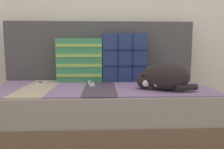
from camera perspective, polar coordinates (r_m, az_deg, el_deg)
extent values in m
plane|color=#A89E8E|center=(1.80, -3.10, -16.42)|extent=(14.00, 14.00, 0.00)
cube|color=brown|center=(1.87, -3.10, -12.27)|extent=(1.79, 0.88, 0.20)
cube|color=gray|center=(1.81, -3.14, -6.30)|extent=(1.75, 0.86, 0.20)
cube|color=gray|center=(1.92, -25.30, -3.03)|extent=(0.24, 0.78, 0.01)
cube|color=tan|center=(1.84, -18.35, -3.12)|extent=(0.24, 0.78, 0.01)
cube|color=gray|center=(1.79, -10.91, -3.16)|extent=(0.24, 0.78, 0.01)
cube|color=#423847|center=(1.77, -3.17, -3.14)|extent=(0.24, 0.78, 0.01)
cube|color=gray|center=(1.78, 4.58, -3.07)|extent=(0.24, 0.78, 0.01)
cube|color=gray|center=(1.83, 12.08, -2.95)|extent=(0.24, 0.78, 0.01)
cube|color=gray|center=(1.90, 19.09, -2.79)|extent=(0.24, 0.78, 0.01)
cube|color=#474242|center=(2.13, -3.14, 6.18)|extent=(1.75, 0.14, 0.55)
cube|color=navy|center=(2.00, 3.28, 4.43)|extent=(0.40, 0.13, 0.43)
cube|color=navy|center=(1.93, 3.47, 2.22)|extent=(0.38, 0.01, 0.01)
cube|color=navy|center=(1.92, 1.55, 4.32)|extent=(0.01, 0.01, 0.41)
cube|color=navy|center=(1.93, 3.51, 6.43)|extent=(0.38, 0.01, 0.01)
cube|color=navy|center=(1.94, 5.41, 4.31)|extent=(0.01, 0.01, 0.41)
cube|color=#3D8956|center=(2.00, -8.42, 3.75)|extent=(0.40, 0.13, 0.39)
cube|color=#93B751|center=(1.94, -8.55, -0.23)|extent=(0.40, 0.01, 0.03)
cube|color=#93B751|center=(1.93, -8.60, 2.33)|extent=(0.40, 0.01, 0.03)
cube|color=#93B751|center=(1.93, -8.65, 4.92)|extent=(0.40, 0.01, 0.03)
cube|color=#93B751|center=(1.93, -8.70, 7.51)|extent=(0.40, 0.01, 0.03)
ellipsoid|color=black|center=(1.63, 13.68, -0.57)|extent=(0.39, 0.30, 0.20)
sphere|color=black|center=(1.65, 8.56, -1.52)|extent=(0.12, 0.12, 0.12)
sphere|color=white|center=(1.62, 8.78, -2.03)|extent=(0.07, 0.07, 0.07)
ellipsoid|color=white|center=(1.59, 12.31, -1.80)|extent=(0.10, 0.05, 0.09)
cylinder|color=black|center=(1.61, 18.81, -3.17)|extent=(0.16, 0.06, 0.04)
cone|color=black|center=(1.61, 8.39, 0.74)|extent=(0.05, 0.05, 0.05)
cone|color=black|center=(1.68, 8.80, 0.99)|extent=(0.05, 0.05, 0.05)
cube|color=white|center=(1.85, -5.56, -2.24)|extent=(0.07, 0.16, 0.02)
cube|color=black|center=(1.84, -5.51, -1.98)|extent=(0.03, 0.06, 0.00)
cube|color=black|center=(1.93, -5.87, -1.87)|extent=(0.03, 0.01, 0.02)
torus|color=silver|center=(1.76, -5.10, -2.99)|extent=(0.06, 0.06, 0.01)
cube|color=white|center=(1.93, -17.91, -2.20)|extent=(0.07, 0.15, 0.02)
cube|color=black|center=(1.92, -18.08, -1.94)|extent=(0.03, 0.05, 0.00)
cube|color=black|center=(1.99, -16.95, -1.88)|extent=(0.03, 0.02, 0.02)
torus|color=silver|center=(1.85, -19.31, -2.87)|extent=(0.06, 0.06, 0.01)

